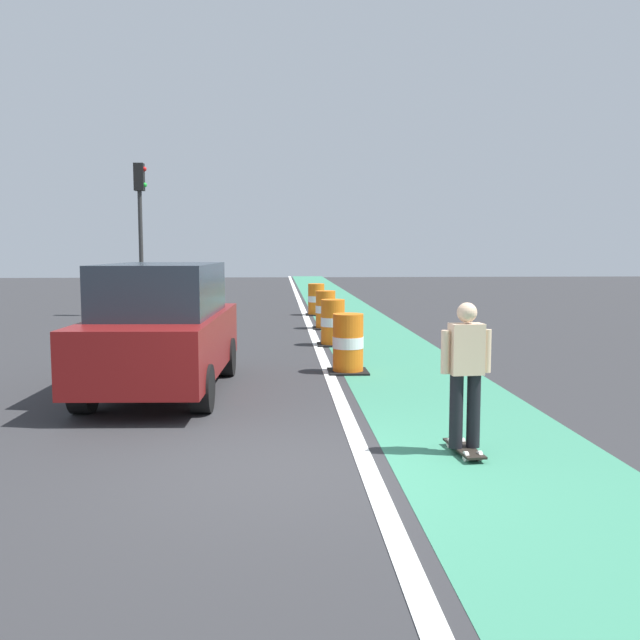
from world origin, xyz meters
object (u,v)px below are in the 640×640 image
traffic_barrel_front (348,344)px  skateboarder_on_lane (466,373)px  traffic_barrel_mid (333,323)px  traffic_barrel_far (316,300)px  traffic_light_corner (140,212)px  traffic_barrel_back (326,310)px  parked_suv_nearest (163,327)px

traffic_barrel_front → skateboarder_on_lane: bearing=-81.5°
traffic_barrel_front → traffic_barrel_mid: (0.01, 3.66, 0.00)m
skateboarder_on_lane → traffic_barrel_far: skateboarder_on_lane is taller
traffic_barrel_far → traffic_light_corner: size_ratio=0.21×
skateboarder_on_lane → traffic_barrel_back: size_ratio=1.55×
traffic_barrel_back → parked_suv_nearest: bearing=-110.0°
parked_suv_nearest → traffic_barrel_back: bearing=70.0°
skateboarder_on_lane → traffic_barrel_far: 16.49m
traffic_barrel_mid → traffic_barrel_back: size_ratio=1.00×
traffic_barrel_front → traffic_barrel_back: (0.07, 7.14, 0.00)m
parked_suv_nearest → traffic_barrel_far: bearing=76.4°
traffic_barrel_mid → traffic_light_corner: traffic_light_corner is taller
traffic_barrel_far → traffic_light_corner: traffic_light_corner is taller
skateboarder_on_lane → parked_suv_nearest: bearing=137.0°
parked_suv_nearest → traffic_barrel_front: bearing=26.9°
parked_suv_nearest → traffic_light_corner: bearing=102.3°
parked_suv_nearest → skateboarder_on_lane: bearing=-43.0°
parked_suv_nearest → traffic_barrel_far: 13.23m
traffic_barrel_back → traffic_barrel_far: 4.14m
skateboarder_on_lane → parked_suv_nearest: 5.30m
parked_suv_nearest → traffic_light_corner: traffic_light_corner is taller
skateboarder_on_lane → traffic_barrel_front: bearing=98.5°
parked_suv_nearest → traffic_barrel_front: parked_suv_nearest is taller
traffic_barrel_mid → traffic_barrel_far: bearing=89.9°
skateboarder_on_lane → traffic_barrel_mid: skateboarder_on_lane is taller
traffic_barrel_front → traffic_barrel_far: same height
skateboarder_on_lane → traffic_barrel_mid: size_ratio=1.55×
parked_suv_nearest → traffic_light_corner: size_ratio=0.92×
traffic_barrel_mid → traffic_barrel_far: size_ratio=1.00×
traffic_barrel_mid → parked_suv_nearest: bearing=-120.7°
traffic_light_corner → traffic_barrel_front: bearing=-62.1°
traffic_barrel_mid → traffic_barrel_back: same height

